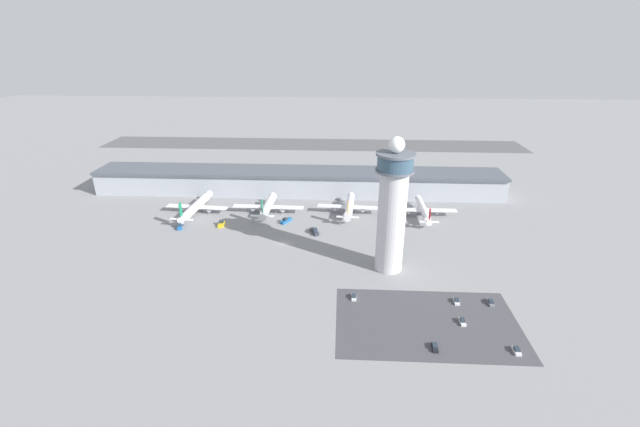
# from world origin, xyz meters

# --- Properties ---
(ground_plane) EXTENTS (1000.00, 1000.00, 0.00)m
(ground_plane) POSITION_xyz_m (0.00, 0.00, 0.00)
(ground_plane) COLOR gray
(terminal_building) EXTENTS (251.89, 25.00, 15.16)m
(terminal_building) POSITION_xyz_m (0.00, 70.00, 7.68)
(terminal_building) COLOR #A3A8B2
(terminal_building) RESTS_ON ground
(runway_strip) EXTENTS (377.83, 44.00, 0.01)m
(runway_strip) POSITION_xyz_m (0.00, 198.29, 0.00)
(runway_strip) COLOR #515154
(runway_strip) RESTS_ON ground
(control_tower) EXTENTS (15.53, 15.53, 57.63)m
(control_tower) POSITION_xyz_m (47.98, -21.15, 28.24)
(control_tower) COLOR #BCBCC1
(control_tower) RESTS_ON ground
(parking_lot_surface) EXTENTS (64.00, 40.00, 0.01)m
(parking_lot_surface) POSITION_xyz_m (58.19, -58.48, 0.00)
(parking_lot_surface) COLOR #424247
(parking_lot_surface) RESTS_ON ground
(airplane_gate_alpha) EXTENTS (35.23, 40.67, 13.60)m
(airplane_gate_alpha) POSITION_xyz_m (-53.90, 34.38, 4.15)
(airplane_gate_alpha) COLOR white
(airplane_gate_alpha) RESTS_ON ground
(airplane_gate_bravo) EXTENTS (40.05, 32.11, 13.98)m
(airplane_gate_bravo) POSITION_xyz_m (-13.75, 36.38, 4.30)
(airplane_gate_bravo) COLOR white
(airplane_gate_bravo) RESTS_ON ground
(airplane_gate_charlie) EXTENTS (36.19, 34.50, 13.56)m
(airplane_gate_charlie) POSITION_xyz_m (31.91, 37.95, 4.54)
(airplane_gate_charlie) COLOR silver
(airplane_gate_charlie) RESTS_ON ground
(airplane_gate_delta) EXTENTS (37.03, 36.33, 11.78)m
(airplane_gate_delta) POSITION_xyz_m (72.41, 36.27, 4.11)
(airplane_gate_delta) COLOR white
(airplane_gate_delta) RESTS_ON ground
(service_truck_catering) EXTENTS (5.87, 7.78, 2.62)m
(service_truck_catering) POSITION_xyz_m (-2.24, 24.76, 0.91)
(service_truck_catering) COLOR black
(service_truck_catering) RESTS_ON ground
(service_truck_fuel) EXTENTS (5.38, 8.09, 2.97)m
(service_truck_fuel) POSITION_xyz_m (13.94, 11.83, 1.03)
(service_truck_fuel) COLOR black
(service_truck_fuel) RESTS_ON ground
(service_truck_baggage) EXTENTS (2.86, 6.19, 2.78)m
(service_truck_baggage) POSITION_xyz_m (-35.73, 18.46, 0.96)
(service_truck_baggage) COLOR black
(service_truck_baggage) RESTS_ON ground
(service_truck_water) EXTENTS (4.66, 7.65, 3.03)m
(service_truck_water) POSITION_xyz_m (-56.73, 14.74, 1.05)
(service_truck_water) COLOR black
(service_truck_water) RESTS_ON ground
(car_grey_coupe) EXTENTS (1.77, 4.32, 1.58)m
(car_grey_coupe) POSITION_xyz_m (70.53, -58.05, 0.61)
(car_grey_coupe) COLOR black
(car_grey_coupe) RESTS_ON ground
(car_blue_compact) EXTENTS (1.98, 4.26, 1.47)m
(car_blue_compact) POSITION_xyz_m (71.44, -45.64, 0.57)
(car_blue_compact) COLOR black
(car_blue_compact) RESTS_ON ground
(car_maroon_suv) EXTENTS (1.93, 4.12, 1.59)m
(car_maroon_suv) POSITION_xyz_m (84.07, -72.21, 0.62)
(car_maroon_suv) COLOR black
(car_maroon_suv) RESTS_ON ground
(car_red_hatchback) EXTENTS (1.80, 4.37, 1.57)m
(car_red_hatchback) POSITION_xyz_m (32.76, -44.78, 0.61)
(car_red_hatchback) COLOR black
(car_red_hatchback) RESTS_ON ground
(car_yellow_taxi) EXTENTS (1.97, 4.55, 1.51)m
(car_yellow_taxi) POSITION_xyz_m (58.28, -71.93, 0.59)
(car_yellow_taxi) COLOR black
(car_yellow_taxi) RESTS_ON ground
(car_navy_sedan) EXTENTS (1.76, 4.77, 1.55)m
(car_navy_sedan) POSITION_xyz_m (84.07, -45.69, 0.60)
(car_navy_sedan) COLOR black
(car_navy_sedan) RESTS_ON ground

